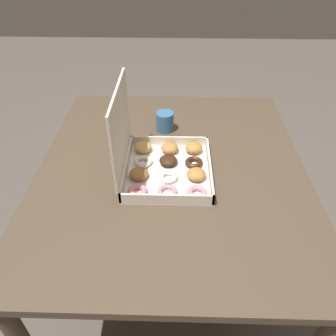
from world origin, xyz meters
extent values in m
plane|color=#564C44|center=(0.00, 0.00, 0.00)|extent=(8.00, 8.00, 0.00)
cube|color=#4C3D2D|center=(0.00, 0.00, 0.75)|extent=(1.15, 1.00, 0.03)
cylinder|color=#4C3D2D|center=(0.53, -0.45, 0.37)|extent=(0.06, 0.06, 0.73)
cylinder|color=#4C3D2D|center=(0.53, 0.45, 0.37)|extent=(0.06, 0.06, 0.73)
cube|color=silver|center=(-0.03, 0.01, 0.77)|extent=(0.35, 0.31, 0.01)
cube|color=beige|center=(-0.03, -0.14, 0.79)|extent=(0.35, 0.01, 0.04)
cube|color=beige|center=(-0.03, 0.17, 0.79)|extent=(0.35, 0.01, 0.04)
cube|color=beige|center=(-0.20, 0.01, 0.79)|extent=(0.01, 0.31, 0.04)
cube|color=beige|center=(0.14, 0.01, 0.79)|extent=(0.01, 0.31, 0.04)
cube|color=beige|center=(-0.03, 0.17, 0.95)|extent=(0.35, 0.01, 0.28)
torus|color=pink|center=(-0.16, -0.09, 0.78)|extent=(0.07, 0.07, 0.02)
ellipsoid|color=#B77A38|center=(-0.07, -0.09, 0.79)|extent=(0.07, 0.07, 0.04)
torus|color=#381E11|center=(0.01, -0.08, 0.78)|extent=(0.07, 0.07, 0.02)
ellipsoid|color=#B77A38|center=(0.09, -0.09, 0.79)|extent=(0.07, 0.07, 0.04)
torus|color=pink|center=(-0.15, 0.01, 0.78)|extent=(0.07, 0.07, 0.02)
torus|color=white|center=(-0.08, 0.01, 0.78)|extent=(0.07, 0.07, 0.02)
ellipsoid|color=#381E11|center=(0.01, 0.01, 0.79)|extent=(0.07, 0.07, 0.03)
ellipsoid|color=#B77A38|center=(0.09, 0.01, 0.79)|extent=(0.07, 0.07, 0.04)
torus|color=pink|center=(-0.15, 0.11, 0.78)|extent=(0.07, 0.07, 0.02)
ellipsoid|color=#9E6633|center=(-0.07, 0.12, 0.79)|extent=(0.07, 0.07, 0.04)
torus|color=white|center=(0.01, 0.11, 0.78)|extent=(0.07, 0.07, 0.02)
ellipsoid|color=tan|center=(0.09, 0.12, 0.79)|extent=(0.07, 0.07, 0.04)
cylinder|color=teal|center=(0.26, 0.03, 0.81)|extent=(0.08, 0.08, 0.08)
cylinder|color=black|center=(0.26, 0.03, 0.84)|extent=(0.06, 0.06, 0.01)
camera|label=1|loc=(-0.97, -0.01, 1.54)|focal=35.00mm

